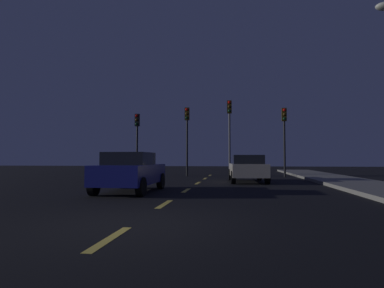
# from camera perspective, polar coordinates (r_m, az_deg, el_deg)

# --- Properties ---
(ground_plane) EXTENTS (80.00, 80.00, 0.00)m
(ground_plane) POSITION_cam_1_polar(r_m,az_deg,el_deg) (13.20, -0.64, -8.03)
(ground_plane) COLOR black
(lane_stripe_nearest) EXTENTS (0.16, 1.60, 0.01)m
(lane_stripe_nearest) POSITION_cam_1_polar(r_m,az_deg,el_deg) (5.32, -14.42, -15.99)
(lane_stripe_nearest) COLOR #EACC4C
(lane_stripe_nearest) RESTS_ON ground_plane
(lane_stripe_second) EXTENTS (0.16, 1.60, 0.01)m
(lane_stripe_second) POSITION_cam_1_polar(r_m,az_deg,el_deg) (8.90, -4.93, -10.61)
(lane_stripe_second) COLOR #EACC4C
(lane_stripe_second) RESTS_ON ground_plane
(lane_stripe_third) EXTENTS (0.16, 1.60, 0.01)m
(lane_stripe_third) POSITION_cam_1_polar(r_m,az_deg,el_deg) (12.61, -1.05, -8.27)
(lane_stripe_third) COLOR #EACC4C
(lane_stripe_third) RESTS_ON ground_plane
(lane_stripe_fourth) EXTENTS (0.16, 1.60, 0.01)m
(lane_stripe_fourth) POSITION_cam_1_polar(r_m,az_deg,el_deg) (16.36, 1.04, -6.97)
(lane_stripe_fourth) COLOR #EACC4C
(lane_stripe_fourth) RESTS_ON ground_plane
(lane_stripe_fifth) EXTENTS (0.16, 1.60, 0.01)m
(lane_stripe_fifth) POSITION_cam_1_polar(r_m,az_deg,el_deg) (20.13, 2.34, -6.16)
(lane_stripe_fifth) COLOR #EACC4C
(lane_stripe_fifth) RESTS_ON ground_plane
(lane_stripe_sixth) EXTENTS (0.16, 1.60, 0.01)m
(lane_stripe_sixth) POSITION_cam_1_polar(r_m,az_deg,el_deg) (23.91, 3.23, -5.60)
(lane_stripe_sixth) COLOR #EACC4C
(lane_stripe_sixth) RESTS_ON ground_plane
(traffic_signal_far_left) EXTENTS (0.32, 0.38, 4.52)m
(traffic_signal_far_left) POSITION_cam_1_polar(r_m,az_deg,el_deg) (23.65, -9.77, 2.12)
(traffic_signal_far_left) COLOR black
(traffic_signal_far_left) RESTS_ON ground_plane
(traffic_signal_center_left) EXTENTS (0.32, 0.38, 4.90)m
(traffic_signal_center_left) POSITION_cam_1_polar(r_m,az_deg,el_deg) (22.82, -0.89, 2.87)
(traffic_signal_center_left) COLOR black
(traffic_signal_center_left) RESTS_ON ground_plane
(traffic_signal_center_right) EXTENTS (0.32, 0.38, 5.33)m
(traffic_signal_center_right) POSITION_cam_1_polar(r_m,az_deg,el_deg) (22.59, 6.70, 3.66)
(traffic_signal_center_right) COLOR #4C4C51
(traffic_signal_center_right) RESTS_ON ground_plane
(traffic_signal_far_right) EXTENTS (0.32, 0.38, 4.72)m
(traffic_signal_far_right) POSITION_cam_1_polar(r_m,az_deg,el_deg) (22.78, 16.14, 2.70)
(traffic_signal_far_right) COLOR black
(traffic_signal_far_right) RESTS_ON ground_plane
(car_stopped_ahead) EXTENTS (2.09, 4.18, 1.43)m
(car_stopped_ahead) POSITION_cam_1_polar(r_m,az_deg,el_deg) (17.38, 9.85, -4.24)
(car_stopped_ahead) COLOR beige
(car_stopped_ahead) RESTS_ON ground_plane
(car_adjacent_lane) EXTENTS (1.86, 3.87, 1.48)m
(car_adjacent_lane) POSITION_cam_1_polar(r_m,az_deg,el_deg) (12.17, -10.91, -4.85)
(car_adjacent_lane) COLOR navy
(car_adjacent_lane) RESTS_ON ground_plane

